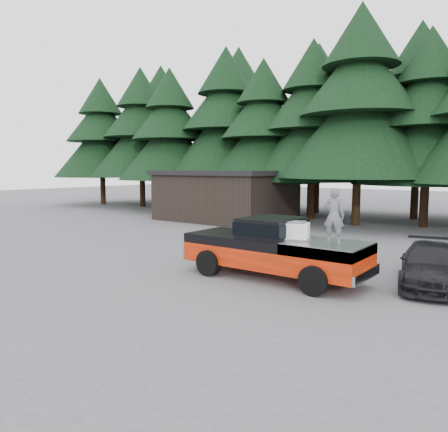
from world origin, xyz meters
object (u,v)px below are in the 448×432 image
Objects in this scene: pickup_truck at (274,257)px; utility_building at (226,195)px; man_on_bed at (334,216)px; air_compressor at (296,232)px; parked_car at (432,265)px.

utility_building is at bearing 132.43° from pickup_truck.
man_on_bed is at bearing -42.76° from utility_building.
pickup_truck is 15.78m from utility_building.
air_compressor is 1.23m from man_on_bed.
man_on_bed is (1.96, -0.02, 1.46)m from pickup_truck.
parked_car is (4.16, 2.07, -0.05)m from pickup_truck.
pickup_truck is at bearing -9.74° from man_on_bed.
air_compressor is 16.47m from utility_building.
pickup_truck is 1.27m from air_compressor.
pickup_truck is 2.45m from man_on_bed.
pickup_truck is 3.77× the size of man_on_bed.
parked_car is 0.50× the size of utility_building.
utility_building is (-10.62, 11.62, 1.00)m from pickup_truck.
pickup_truck is at bearing 149.15° from air_compressor.
pickup_truck is 0.71× the size of utility_building.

